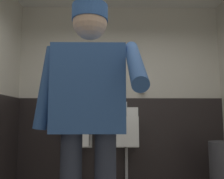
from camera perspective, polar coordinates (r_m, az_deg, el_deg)
The scene contains 7 objects.
wall_back at distance 3.94m, azimuth 2.01°, elevation -0.11°, with size 3.99×0.12×2.90m, color beige.
wainscot_band_back at distance 3.86m, azimuth 2.11°, elevation -11.85°, with size 3.39×0.03×1.30m, color black.
urinal_left at distance 3.73m, azimuth -8.12°, elevation -10.01°, with size 0.40×0.34×1.24m.
urinal_middle at distance 3.71m, azimuth 3.62°, elevation -10.08°, with size 0.40×0.34×1.24m.
privacy_divider_panel at distance 3.63m, azimuth -2.28°, elevation -7.43°, with size 0.04×0.40×0.90m, color #4C4C51.
person at distance 1.53m, azimuth -5.74°, elevation -4.36°, with size 0.69×0.60×1.76m.
soap_dispenser at distance 3.88m, azimuth 7.40°, elevation 0.51°, with size 0.10×0.07×0.18m, color silver.
Camera 1 is at (-0.19, -1.88, 1.00)m, focal length 37.10 mm.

